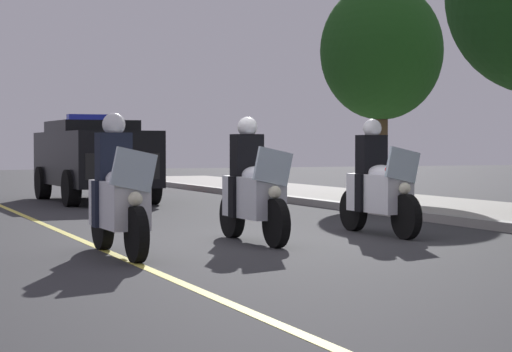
% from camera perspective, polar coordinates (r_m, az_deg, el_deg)
% --- Properties ---
extents(ground_plane, '(80.00, 80.00, 0.00)m').
position_cam_1_polar(ground_plane, '(13.24, 0.06, -3.90)').
color(ground_plane, '#333335').
extents(curb_strip, '(48.00, 0.24, 0.15)m').
position_cam_1_polar(curb_strip, '(15.28, 14.40, -2.90)').
color(curb_strip, '#9E9B93').
rests_on(curb_strip, ground).
extents(lane_stripe_center, '(48.00, 0.12, 0.01)m').
position_cam_1_polar(lane_stripe_center, '(12.55, -9.43, -4.22)').
color(lane_stripe_center, '#E0D14C').
rests_on(lane_stripe_center, ground).
extents(police_motorcycle_lead_left, '(2.14, 0.57, 1.72)m').
position_cam_1_polar(police_motorcycle_lead_left, '(11.55, -8.25, -1.28)').
color(police_motorcycle_lead_left, black).
rests_on(police_motorcycle_lead_left, ground).
extents(police_motorcycle_lead_right, '(2.14, 0.57, 1.72)m').
position_cam_1_polar(police_motorcycle_lead_right, '(12.99, -0.21, -0.92)').
color(police_motorcycle_lead_right, black).
rests_on(police_motorcycle_lead_right, ground).
extents(police_motorcycle_trailing, '(2.14, 0.57, 1.72)m').
position_cam_1_polar(police_motorcycle_trailing, '(14.19, 7.32, -0.70)').
color(police_motorcycle_trailing, black).
rests_on(police_motorcycle_trailing, ground).
extents(police_suv, '(4.94, 2.15, 2.05)m').
position_cam_1_polar(police_suv, '(22.67, -9.66, 1.17)').
color(police_suv, black).
rests_on(police_suv, ground).
extents(cyclist_background, '(1.76, 0.32, 1.69)m').
position_cam_1_polar(cyclist_background, '(27.46, -6.36, 0.84)').
color(cyclist_background, black).
rests_on(cyclist_background, ground).
extents(tree_far_back, '(2.93, 2.93, 5.12)m').
position_cam_1_polar(tree_far_back, '(23.08, 7.51, 7.38)').
color(tree_far_back, '#4C3823').
rests_on(tree_far_back, sidewalk_strip).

